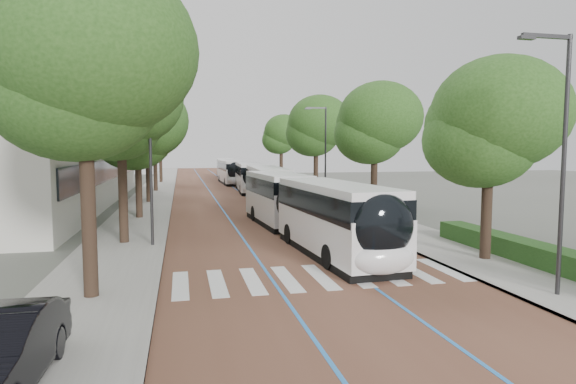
# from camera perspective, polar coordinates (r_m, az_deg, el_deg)

# --- Properties ---
(ground) EXTENTS (160.00, 160.00, 0.00)m
(ground) POSITION_cam_1_polar(r_m,az_deg,el_deg) (16.94, 4.13, -10.93)
(ground) COLOR #51544C
(ground) RESTS_ON ground
(road) EXTENTS (11.00, 140.00, 0.02)m
(road) POSITION_cam_1_polar(r_m,az_deg,el_deg) (55.99, -7.70, 0.20)
(road) COLOR brown
(road) RESTS_ON ground
(sidewalk_left) EXTENTS (4.00, 140.00, 0.12)m
(sidewalk_left) POSITION_cam_1_polar(r_m,az_deg,el_deg) (55.86, -15.39, 0.11)
(sidewalk_left) COLOR gray
(sidewalk_left) RESTS_ON ground
(sidewalk_right) EXTENTS (4.00, 140.00, 0.12)m
(sidewalk_right) POSITION_cam_1_polar(r_m,az_deg,el_deg) (57.11, -0.18, 0.39)
(sidewalk_right) COLOR gray
(sidewalk_right) RESTS_ON ground
(kerb_left) EXTENTS (0.20, 140.00, 0.14)m
(kerb_left) POSITION_cam_1_polar(r_m,az_deg,el_deg) (55.80, -13.44, 0.15)
(kerb_left) COLOR gray
(kerb_left) RESTS_ON ground
(kerb_right) EXTENTS (0.20, 140.00, 0.14)m
(kerb_right) POSITION_cam_1_polar(r_m,az_deg,el_deg) (56.73, -2.06, 0.36)
(kerb_right) COLOR gray
(kerb_right) RESTS_ON ground
(zebra_crossing) EXTENTS (10.55, 3.60, 0.01)m
(zebra_crossing) POSITION_cam_1_polar(r_m,az_deg,el_deg) (17.92, 3.83, -9.96)
(zebra_crossing) COLOR silver
(zebra_crossing) RESTS_ON ground
(lane_line_left) EXTENTS (0.12, 126.00, 0.01)m
(lane_line_left) POSITION_cam_1_polar(r_m,az_deg,el_deg) (55.88, -9.34, 0.19)
(lane_line_left) COLOR blue
(lane_line_left) RESTS_ON road
(lane_line_right) EXTENTS (0.12, 126.00, 0.01)m
(lane_line_right) POSITION_cam_1_polar(r_m,az_deg,el_deg) (56.15, -6.07, 0.25)
(lane_line_right) COLOR blue
(lane_line_right) RESTS_ON road
(hedge) EXTENTS (1.20, 14.00, 0.80)m
(hedge) POSITION_cam_1_polar(r_m,az_deg,el_deg) (21.24, 28.56, -6.82)
(hedge) COLOR #1A3C14
(hedge) RESTS_ON sidewalk_right
(streetlight_near) EXTENTS (1.82, 0.20, 8.00)m
(streetlight_near) POSITION_cam_1_polar(r_m,az_deg,el_deg) (16.94, 29.50, 4.93)
(streetlight_near) COLOR #2C2C2E
(streetlight_near) RESTS_ON sidewalk_right
(streetlight_far) EXTENTS (1.82, 0.20, 8.00)m
(streetlight_far) POSITION_cam_1_polar(r_m,az_deg,el_deg) (39.27, 4.21, 5.24)
(streetlight_far) COLOR #2C2C2E
(streetlight_far) RESTS_ON sidewalk_right
(lamp_post_left) EXTENTS (0.14, 0.14, 8.00)m
(lamp_post_left) POSITION_cam_1_polar(r_m,az_deg,el_deg) (23.65, -15.97, 3.53)
(lamp_post_left) COLOR #2C2C2E
(lamp_post_left) RESTS_ON sidewalk_left
(trees_left) EXTENTS (6.24, 60.92, 9.84)m
(trees_left) POSITION_cam_1_polar(r_m,az_deg,el_deg) (39.25, -16.79, 7.88)
(trees_left) COLOR black
(trees_left) RESTS_ON ground
(trees_right) EXTENTS (5.91, 47.22, 9.17)m
(trees_right) POSITION_cam_1_polar(r_m,az_deg,el_deg) (38.67, 6.21, 7.26)
(trees_right) COLOR black
(trees_right) RESTS_ON ground
(lead_bus) EXTENTS (3.74, 18.52, 3.20)m
(lead_bus) POSITION_cam_1_polar(r_m,az_deg,el_deg) (24.78, 2.20, -2.00)
(lead_bus) COLOR black
(lead_bus) RESTS_ON ground
(bus_queued_0) EXTENTS (3.13, 12.51, 3.20)m
(bus_queued_0) POSITION_cam_1_polar(r_m,az_deg,el_deg) (40.18, -2.42, 0.68)
(bus_queued_0) COLOR silver
(bus_queued_0) RESTS_ON ground
(bus_queued_1) EXTENTS (3.25, 12.52, 3.20)m
(bus_queued_1) POSITION_cam_1_polar(r_m,az_deg,el_deg) (53.72, -4.59, 1.76)
(bus_queued_1) COLOR silver
(bus_queued_1) RESTS_ON ground
(bus_queued_2) EXTENTS (2.75, 12.44, 3.20)m
(bus_queued_2) POSITION_cam_1_polar(r_m,az_deg,el_deg) (66.58, -6.76, 2.36)
(bus_queued_2) COLOR silver
(bus_queued_2) RESTS_ON ground
(bus_queued_3) EXTENTS (3.16, 12.51, 3.20)m
(bus_queued_3) POSITION_cam_1_polar(r_m,az_deg,el_deg) (79.90, -7.46, 2.79)
(bus_queued_3) COLOR silver
(bus_queued_3) RESTS_ON ground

